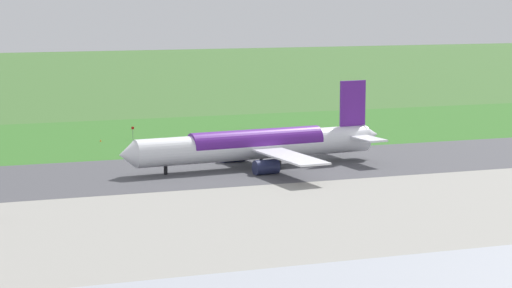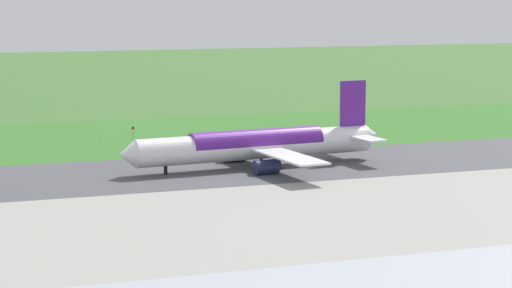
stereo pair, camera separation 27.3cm
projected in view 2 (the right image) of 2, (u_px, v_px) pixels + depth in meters
name	position (u px, v px, depth m)	size (l,w,h in m)	color
ground_plane	(200.00, 171.00, 186.13)	(800.00, 800.00, 0.00)	#3D662D
runway_asphalt	(200.00, 171.00, 186.13)	(600.00, 34.72, 0.06)	#47474C
apron_concrete	(327.00, 245.00, 131.01)	(440.00, 110.00, 0.05)	gray
grass_verge_foreground	(149.00, 141.00, 223.61)	(600.00, 80.00, 0.04)	#346B27
airliner_main	(258.00, 145.00, 189.33)	(54.15, 44.37, 15.88)	white
no_stopping_sign	(133.00, 132.00, 226.01)	(0.60, 0.10, 2.93)	slate
traffic_cone_orange	(101.00, 140.00, 222.79)	(0.40, 0.40, 0.55)	orange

